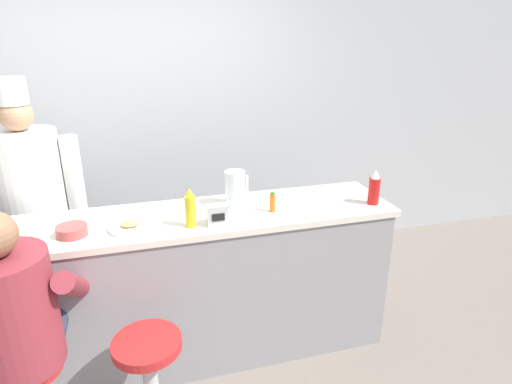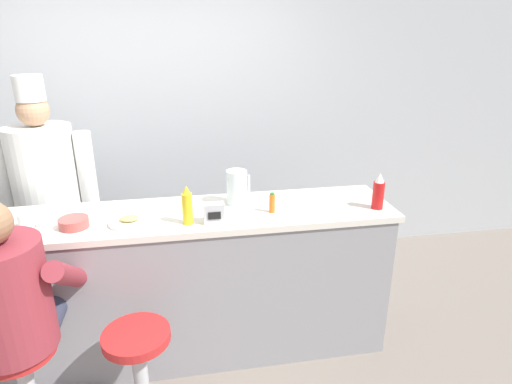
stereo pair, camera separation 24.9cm
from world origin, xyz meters
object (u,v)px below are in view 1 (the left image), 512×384
mustard_bottle_yellow (190,209)px  cereal_bowl (72,231)px  ketchup_bottle_red (374,188)px  water_pitcher_clear (235,188)px  diner_seated_maroon (14,317)px  coffee_mug_white (21,231)px  napkin_dispenser_chrome (217,215)px  cook_in_whites_near (32,198)px  empty_stool_round (150,371)px  hot_sauce_bottle_orange (273,202)px  breakfast_plate (130,227)px

mustard_bottle_yellow → cereal_bowl: size_ratio=1.41×
ketchup_bottle_red → water_pitcher_clear: size_ratio=1.03×
diner_seated_maroon → ketchup_bottle_red: bearing=11.0°
coffee_mug_white → napkin_dispenser_chrome: napkin_dispenser_chrome is taller
ketchup_bottle_red → cook_in_whites_near: 2.32m
empty_stool_round → napkin_dispenser_chrome: bearing=40.6°
hot_sauce_bottle_orange → diner_seated_maroon: diner_seated_maroon is taller
hot_sauce_bottle_orange → cereal_bowl: hot_sauce_bottle_orange is taller
coffee_mug_white → cereal_bowl: bearing=-7.1°
ketchup_bottle_red → water_pitcher_clear: (-0.86, 0.23, 0.01)m
hot_sauce_bottle_orange → mustard_bottle_yellow: bearing=-171.3°
mustard_bottle_yellow → napkin_dispenser_chrome: (0.15, -0.02, -0.05)m
cereal_bowl → napkin_dispenser_chrome: bearing=-5.8°
water_pitcher_clear → cereal_bowl: water_pitcher_clear is taller
water_pitcher_clear → coffee_mug_white: bearing=-172.5°
breakfast_plate → diner_seated_maroon: diner_seated_maroon is taller
ketchup_bottle_red → hot_sauce_bottle_orange: ketchup_bottle_red is taller
cereal_bowl → coffee_mug_white: size_ratio=1.32×
diner_seated_maroon → empty_stool_round: size_ratio=2.28×
water_pitcher_clear → breakfast_plate: 0.69m
mustard_bottle_yellow → cook_in_whites_near: cook_in_whites_near is taller
mustard_bottle_yellow → napkin_dispenser_chrome: bearing=-6.6°
breakfast_plate → mustard_bottle_yellow: bearing=-10.4°
mustard_bottle_yellow → empty_stool_round: (-0.30, -0.41, -0.72)m
ketchup_bottle_red → coffee_mug_white: ketchup_bottle_red is taller
diner_seated_maroon → cook_in_whites_near: 1.22m
cook_in_whites_near → hot_sauce_bottle_orange: bearing=-26.5°
cook_in_whites_near → coffee_mug_white: bearing=-82.9°
ketchup_bottle_red → water_pitcher_clear: ketchup_bottle_red is taller
empty_stool_round → cook_in_whites_near: (-0.69, 1.24, 0.58)m
napkin_dispenser_chrome → empty_stool_round: size_ratio=0.20×
breakfast_plate → napkin_dispenser_chrome: bearing=-9.2°
mustard_bottle_yellow → cook_in_whites_near: (-0.99, 0.83, -0.14)m
napkin_dispenser_chrome → ketchup_bottle_red: bearing=2.4°
napkin_dispenser_chrome → cook_in_whites_near: (-1.14, 0.85, -0.09)m
ketchup_bottle_red → empty_stool_round: bearing=-163.8°
breakfast_plate → cook_in_whites_near: 1.01m
hot_sauce_bottle_orange → diner_seated_maroon: 1.48m
ketchup_bottle_red → cereal_bowl: ketchup_bottle_red is taller
breakfast_plate → diner_seated_maroon: size_ratio=0.18×
mustard_bottle_yellow → empty_stool_round: mustard_bottle_yellow is taller
breakfast_plate → cereal_bowl: (-0.31, 0.00, 0.01)m
coffee_mug_white → breakfast_plate: bearing=-3.4°
ketchup_bottle_red → hot_sauce_bottle_orange: bearing=175.4°
breakfast_plate → cook_in_whites_near: bearing=130.5°
water_pitcher_clear → napkin_dispenser_chrome: size_ratio=1.84×
water_pitcher_clear → cook_in_whites_near: (-1.31, 0.58, -0.14)m
mustard_bottle_yellow → napkin_dispenser_chrome: 0.16m
napkin_dispenser_chrome → empty_stool_round: (-0.45, -0.39, -0.67)m
coffee_mug_white → ketchup_bottle_red: bearing=-1.9°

